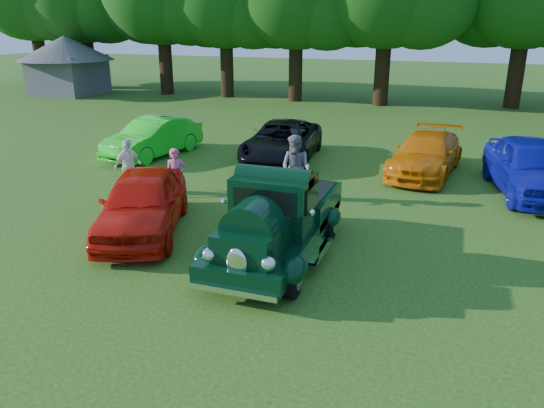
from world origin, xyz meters
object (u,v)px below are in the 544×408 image
(spectator_grey, at_px, (296,168))
(red_convertible, at_px, (143,202))
(back_car_black, at_px, (282,141))
(back_car_orange, at_px, (426,154))
(gazebo, at_px, (66,59))
(spectator_pink, at_px, (176,176))
(spectator_white, at_px, (128,166))
(back_car_lime, at_px, (153,138))
(hero_pickup, at_px, (277,221))
(back_car_blue, at_px, (531,167))

(spectator_grey, bearing_deg, red_convertible, -114.49)
(back_car_black, height_order, back_car_orange, back_car_black)
(gazebo, bearing_deg, spectator_pink, -44.31)
(spectator_grey, bearing_deg, back_car_black, 127.32)
(spectator_grey, bearing_deg, gazebo, 156.39)
(spectator_white, distance_m, gazebo, 24.11)
(back_car_orange, distance_m, spectator_pink, 8.45)
(red_convertible, xyz_separation_m, back_car_lime, (-3.82, 6.72, -0.04))
(back_car_black, relative_size, back_car_orange, 1.09)
(back_car_lime, distance_m, spectator_white, 4.42)
(back_car_lime, relative_size, spectator_pink, 2.74)
(hero_pickup, distance_m, back_car_black, 8.46)
(back_car_blue, relative_size, spectator_grey, 2.58)
(back_car_black, bearing_deg, spectator_white, -127.50)
(back_car_blue, xyz_separation_m, spectator_pink, (-9.50, -4.28, -0.04))
(back_car_orange, xyz_separation_m, spectator_grey, (-3.31, -4.14, 0.27))
(back_car_lime, bearing_deg, red_convertible, -51.35)
(back_car_lime, distance_m, spectator_pink, 5.77)
(back_car_lime, distance_m, back_car_black, 4.92)
(back_car_black, bearing_deg, back_car_orange, -7.41)
(back_car_orange, xyz_separation_m, gazebo, (-24.80, 12.45, 1.72))
(red_convertible, distance_m, back_car_orange, 9.81)
(hero_pickup, distance_m, gazebo, 30.21)
(back_car_black, relative_size, spectator_grey, 2.68)
(spectator_pink, distance_m, gazebo, 25.75)
(back_car_lime, distance_m, spectator_grey, 7.36)
(back_car_blue, bearing_deg, spectator_grey, -166.57)
(back_car_orange, bearing_deg, back_car_blue, -14.16)
(back_car_lime, bearing_deg, spectator_grey, -16.64)
(back_car_black, distance_m, spectator_white, 6.05)
(back_car_black, distance_m, spectator_grey, 4.64)
(spectator_pink, relative_size, spectator_white, 0.98)
(red_convertible, bearing_deg, hero_pickup, -25.38)
(back_car_orange, bearing_deg, hero_pickup, -100.40)
(hero_pickup, xyz_separation_m, spectator_white, (-5.73, 2.89, -0.02))
(back_car_orange, xyz_separation_m, back_car_blue, (3.09, -1.23, 0.16))
(back_car_orange, bearing_deg, gazebo, 160.83)
(back_car_black, relative_size, gazebo, 0.80)
(spectator_white, bearing_deg, spectator_grey, -61.19)
(back_car_lime, bearing_deg, gazebo, 147.00)
(hero_pickup, bearing_deg, spectator_pink, 147.72)
(spectator_grey, xyz_separation_m, spectator_white, (-4.98, -0.91, -0.14))
(red_convertible, relative_size, spectator_pink, 2.80)
(red_convertible, distance_m, gazebo, 27.50)
(red_convertible, relative_size, back_car_orange, 0.95)
(back_car_blue, relative_size, spectator_pink, 3.10)
(back_car_black, xyz_separation_m, spectator_white, (-3.15, -5.16, 0.10))
(back_car_lime, bearing_deg, spectator_white, -59.03)
(back_car_blue, height_order, gazebo, gazebo)
(hero_pickup, height_order, back_car_lime, hero_pickup)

